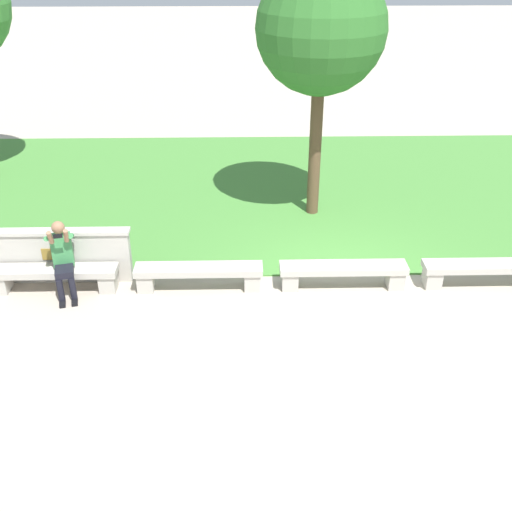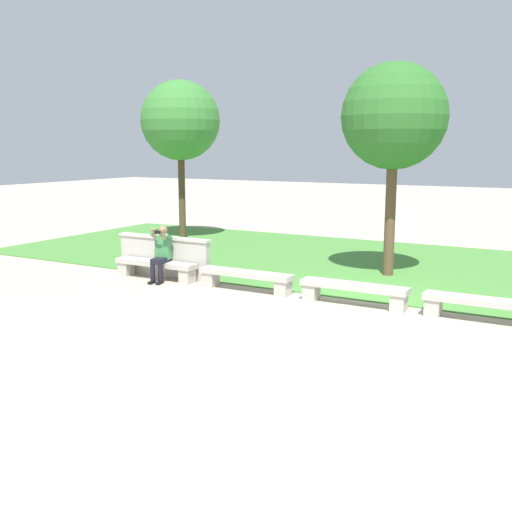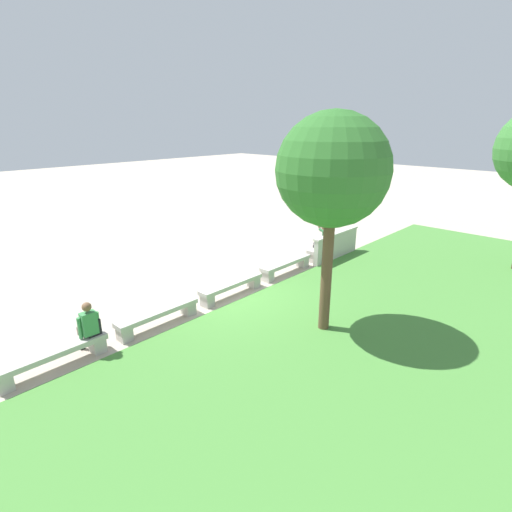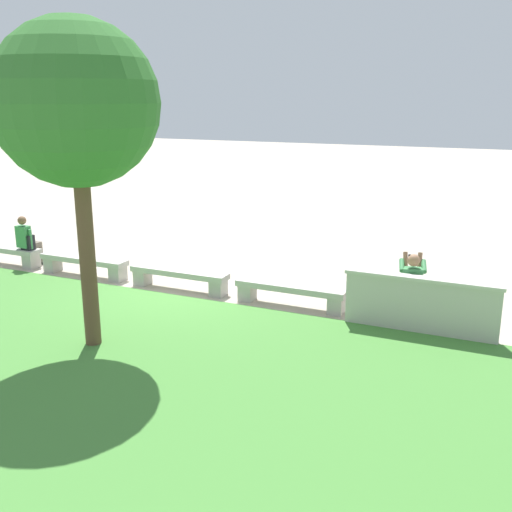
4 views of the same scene
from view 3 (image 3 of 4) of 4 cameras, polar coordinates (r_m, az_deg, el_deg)
ground_plane at (r=11.89m, az=-3.48°, el=-5.71°), size 80.00×80.00×0.00m
grass_strip at (r=9.53m, az=15.43°, el=-12.89°), size 24.35×8.00×0.03m
bench_main at (r=15.45m, az=10.25°, el=1.06°), size 2.23×0.40×0.45m
bench_near at (r=13.50m, az=4.31°, el=-1.29°), size 2.23×0.40×0.45m
bench_mid at (r=11.77m, az=-3.51°, el=-4.35°), size 2.23×0.40×0.45m
bench_far at (r=10.37m, az=-13.82°, el=-8.22°), size 2.23×0.40×0.45m
bench_end at (r=9.45m, az=-26.99°, el=-12.65°), size 2.23×0.40×0.45m
backrest_wall_with_plaque at (r=15.22m, az=11.36°, el=1.54°), size 2.67×0.24×1.01m
person_photographer at (r=15.17m, az=9.60°, el=2.46°), size 0.53×0.78×1.32m
person_distant at (r=9.57m, az=-22.92°, el=-9.15°), size 0.48×0.68×1.26m
backpack at (r=9.56m, az=-22.25°, el=-9.40°), size 0.28×0.24×0.43m
tree_behind_wall at (r=9.07m, az=10.90°, el=11.80°), size 2.54×2.54×5.16m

